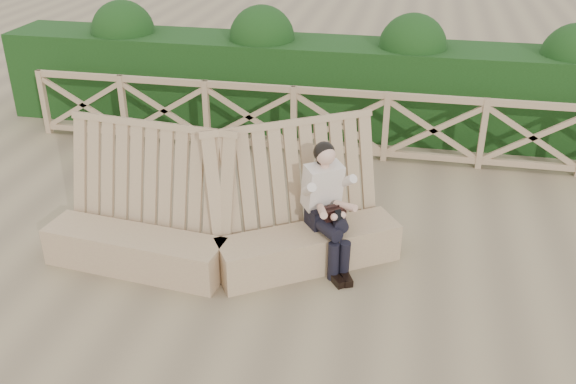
# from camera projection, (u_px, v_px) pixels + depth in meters

# --- Properties ---
(ground) EXTENTS (60.00, 60.00, 0.00)m
(ground) POSITION_uv_depth(u_px,v_px,m) (295.00, 282.00, 7.10)
(ground) COLOR brown
(ground) RESTS_ON ground
(bench) EXTENTS (4.00, 1.78, 1.58)m
(bench) POSITION_uv_depth(u_px,v_px,m) (222.00, 233.00, 7.27)
(bench) COLOR #957155
(bench) RESTS_ON ground
(woman) EXTENTS (0.73, 0.91, 1.45)m
(woman) POSITION_uv_depth(u_px,v_px,m) (327.00, 202.00, 7.14)
(woman) COLOR black
(woman) RESTS_ON ground
(guardrail) EXTENTS (10.10, 0.09, 1.10)m
(guardrail) POSITION_uv_depth(u_px,v_px,m) (339.00, 123.00, 9.90)
(guardrail) COLOR #8A7150
(guardrail) RESTS_ON ground
(hedge) EXTENTS (12.00, 1.20, 1.50)m
(hedge) POSITION_uv_depth(u_px,v_px,m) (349.00, 87.00, 10.86)
(hedge) COLOR black
(hedge) RESTS_ON ground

